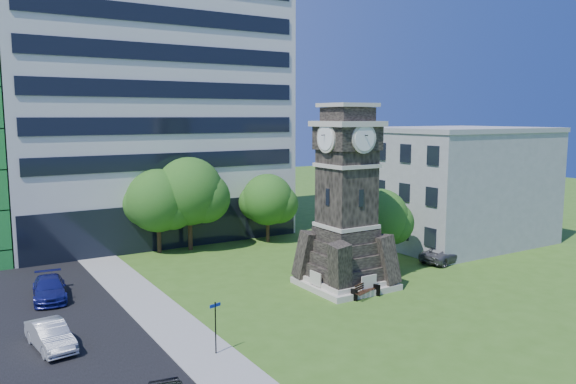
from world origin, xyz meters
TOP-DOWN VIEW (x-y plane):
  - ground at (0.00, 0.00)m, footprint 160.00×160.00m
  - sidewalk at (-9.50, 5.00)m, footprint 3.00×70.00m
  - clock_tower at (3.00, 2.00)m, footprint 5.40×5.40m
  - office_tall at (-3.20, 25.84)m, footprint 26.20×15.11m
  - office_low at (19.97, 8.00)m, footprint 15.20×12.20m
  - car_street_mid at (-15.66, 1.48)m, footprint 1.96×4.23m
  - car_street_north at (-14.44, 9.57)m, footprint 2.48×4.92m
  - car_east_lot at (13.53, 2.93)m, footprint 4.86×2.88m
  - park_bench at (2.52, -0.65)m, footprint 1.93×0.52m
  - street_sign at (-9.01, -3.46)m, footprint 0.63×0.06m
  - tree_nw at (-4.45, 17.80)m, footprint 5.82×5.29m
  - tree_nc at (-1.85, 17.32)m, footprint 6.39×5.81m
  - tree_ne at (5.25, 16.41)m, footprint 5.13×4.66m
  - tree_east at (8.80, 5.24)m, footprint 4.93×4.48m

SIDE VIEW (x-z plane):
  - ground at x=0.00m, z-range 0.00..0.00m
  - sidewalk at x=-9.50m, z-range 0.00..0.06m
  - park_bench at x=2.52m, z-range 0.03..1.03m
  - car_east_lot at x=13.53m, z-range 0.00..1.27m
  - car_street_mid at x=-15.66m, z-range 0.00..1.34m
  - car_street_north at x=-14.44m, z-range 0.00..1.37m
  - street_sign at x=-9.01m, z-range 0.33..2.94m
  - tree_east at x=8.80m, z-range 0.56..6.44m
  - tree_ne at x=5.25m, z-range 0.64..6.89m
  - tree_nw at x=-4.45m, z-range 0.71..7.78m
  - tree_nc at x=-1.85m, z-range 0.88..8.86m
  - office_low at x=19.97m, z-range 0.01..10.41m
  - clock_tower at x=3.00m, z-range -0.83..11.39m
  - office_tall at x=-3.20m, z-range -0.08..28.52m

